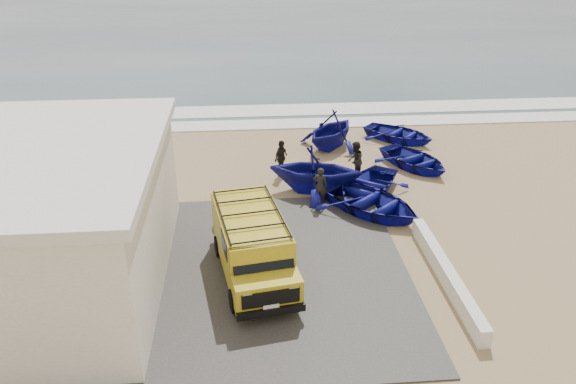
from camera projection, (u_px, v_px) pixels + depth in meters
name	position (u px, v px, depth m)	size (l,w,h in m)	color
ground	(275.00, 238.00, 19.36)	(160.00, 160.00, 0.00)	#A0865D
slab	(215.00, 273.00, 17.41)	(12.00, 10.00, 0.05)	#403D3B
ocean	(247.00, 10.00, 69.61)	(180.00, 88.00, 0.01)	#385166
surf_line	(261.00, 125.00, 30.12)	(180.00, 1.60, 0.06)	white
surf_wash	(259.00, 111.00, 32.37)	(180.00, 2.20, 0.04)	white
building	(18.00, 220.00, 16.07)	(8.40, 9.40, 4.30)	white
parapet	(446.00, 274.00, 16.93)	(0.35, 6.00, 0.55)	silver
van	(252.00, 243.00, 16.93)	(2.65, 5.04, 2.06)	gold
boat_near_left	(370.00, 202.00, 20.92)	(2.99, 4.19, 0.87)	navy
boat_near_right	(366.00, 185.00, 22.37)	(2.69, 3.76, 0.78)	navy
boat_mid_left	(316.00, 170.00, 22.30)	(3.18, 3.69, 1.94)	navy
boat_mid_right	(414.00, 160.00, 24.81)	(2.56, 3.59, 0.74)	navy
boat_far_left	(331.00, 130.00, 26.76)	(3.00, 3.48, 1.83)	navy
boat_far_right	(399.00, 134.00, 27.85)	(2.54, 3.56, 0.74)	navy
fisherman_front	(320.00, 186.00, 21.44)	(0.55, 0.36, 1.51)	black
fisherman_middle	(355.00, 161.00, 23.51)	(0.80, 0.63, 1.65)	black
fisherman_back	(281.00, 158.00, 23.90)	(0.92, 0.38, 1.56)	black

